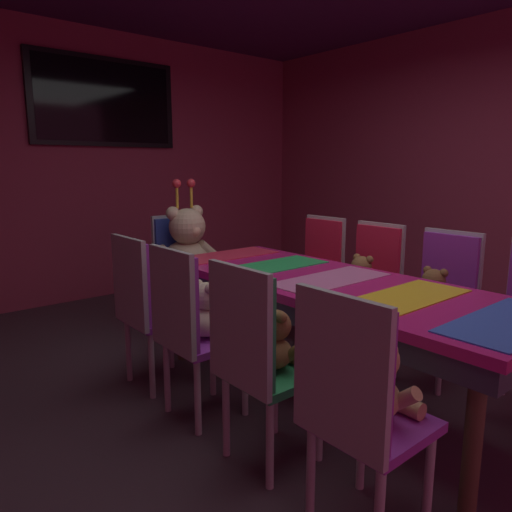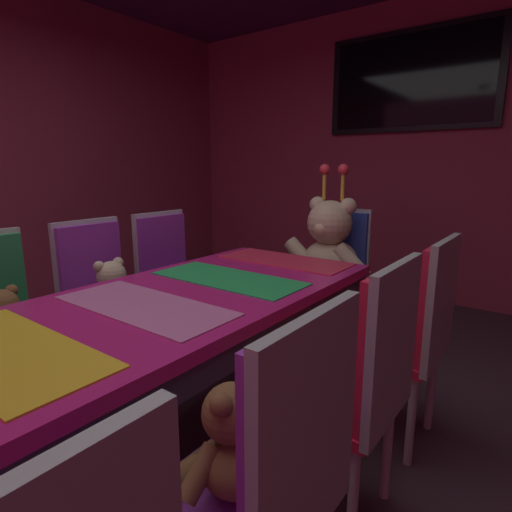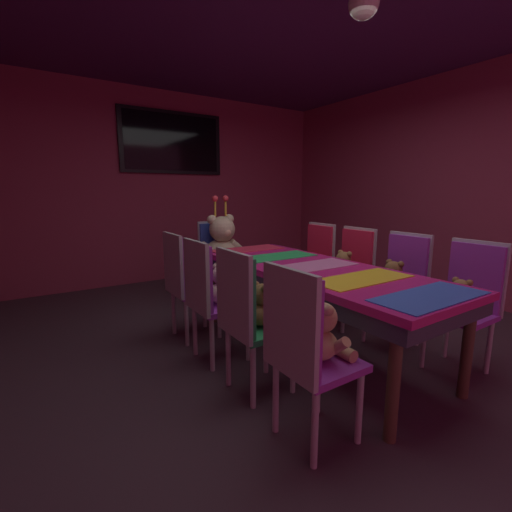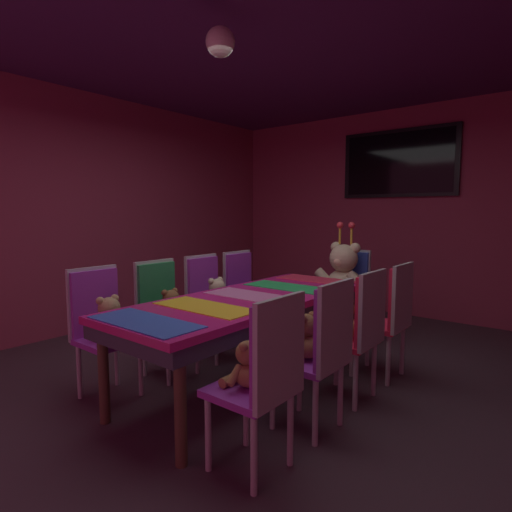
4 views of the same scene
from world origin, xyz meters
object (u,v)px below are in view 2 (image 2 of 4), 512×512
Objects in this scene: chair_left_3 at (169,270)px; throne_chair at (338,262)px; chair_right_2 at (368,371)px; king_teddy_bear at (328,248)px; teddy_right_2 at (329,361)px; teddy_right_1 at (230,444)px; wall_tv at (411,81)px; teddy_left_1 at (5,325)px; banquet_table at (145,327)px; chair_right_1 at (278,466)px; chair_right_3 at (420,323)px; teddy_left_2 at (113,292)px; chair_left_2 at (98,288)px.

throne_chair is at bearing 48.36° from chair_left_3.
king_teddy_bear is (-0.81, 1.28, 0.13)m from chair_right_2.
chair_right_2 and throne_chair have the same top height.
teddy_right_1 is at bearing 91.01° from teddy_right_2.
king_teddy_bear is at bearing 42.55° from chair_left_3.
wall_tv reaches higher than teddy_right_1.
teddy_left_1 is 0.97× the size of teddy_right_1.
teddy_left_1 is 1.10m from chair_left_3.
chair_right_1 is at bearing -18.55° from banquet_table.
chair_right_3 is (0.02, 0.56, 0.00)m from chair_right_2.
banquet_table is at bearing 45.81° from chair_right_3.
banquet_table is at bearing -0.00° from throne_chair.
teddy_left_2 is 1.48m from chair_right_2.
teddy_left_2 is at bearing 90.30° from teddy_left_1.
throne_chair is 2.00m from wall_tv.
chair_left_2 is 0.64× the size of wall_tv.
chair_left_3 is 1.57m from teddy_right_2.
teddy_right_2 is at bearing 24.70° from throne_chair.
chair_left_2 is 1.00× the size of chair_right_1.
king_teddy_bear reaches higher than teddy_right_1.
chair_left_3 is 1.64m from chair_right_3.
chair_left_3 is at bearing -36.76° from teddy_right_1.
throne_chair is 0.64× the size of wall_tv.
teddy_right_1 is at bearing 20.12° from king_teddy_bear.
banquet_table is 0.72m from teddy_left_1.
chair_right_2 is (0.14, 0.56, 0.01)m from teddy_right_1.
wall_tv is (-0.68, 3.38, 1.46)m from teddy_right_1.
wall_tv is at bearing -76.68° from teddy_right_2.
chair_right_1 reaches higher than teddy_left_2.
chair_left_2 is 1.18× the size of king_teddy_bear.
throne_chair is at bearing -90.00° from wall_tv.
chair_left_3 is at bearing 88.88° from chair_left_2.
teddy_left_2 is 0.35× the size of chair_right_3.
chair_right_2 is 1.18× the size of king_teddy_bear.
chair_left_2 is 1.65m from throne_chair.
wall_tv is (0.00, 1.37, 1.45)m from throne_chair.
chair_left_3 is at bearing 134.10° from banquet_table.
wall_tv reaches higher than chair_right_2.
teddy_left_1 is 0.96× the size of teddy_right_2.
king_teddy_bear reaches higher than banquet_table.
king_teddy_bear is 0.54× the size of wall_tv.
king_teddy_bear reaches higher than teddy_left_2.
teddy_left_1 is 0.58m from chair_left_2.
throne_chair is at bearing 180.00° from king_teddy_bear.
chair_right_2 is 1.00× the size of chair_right_3.
wall_tv is at bearing 76.53° from teddy_left_2.
teddy_right_2 is at bearing 22.14° from teddy_left_1.
teddy_right_1 is (1.48, -1.11, -0.01)m from chair_left_3.
teddy_right_2 is (-0.01, 0.56, 0.00)m from teddy_right_1.
wall_tv reaches higher than banquet_table.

